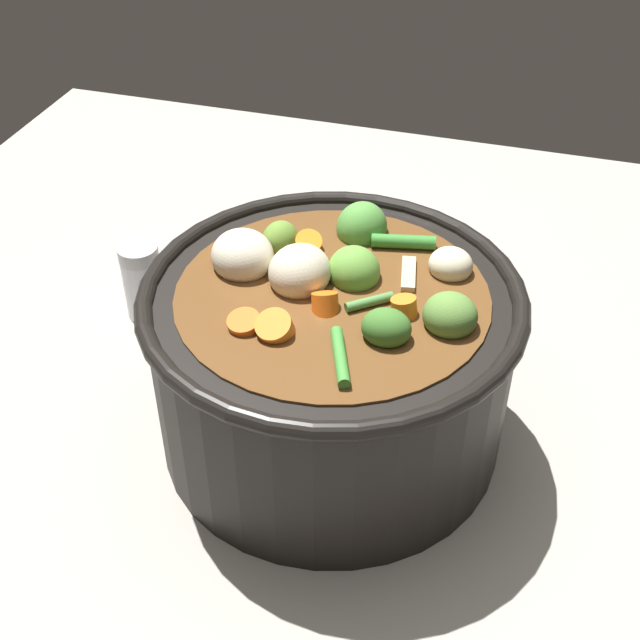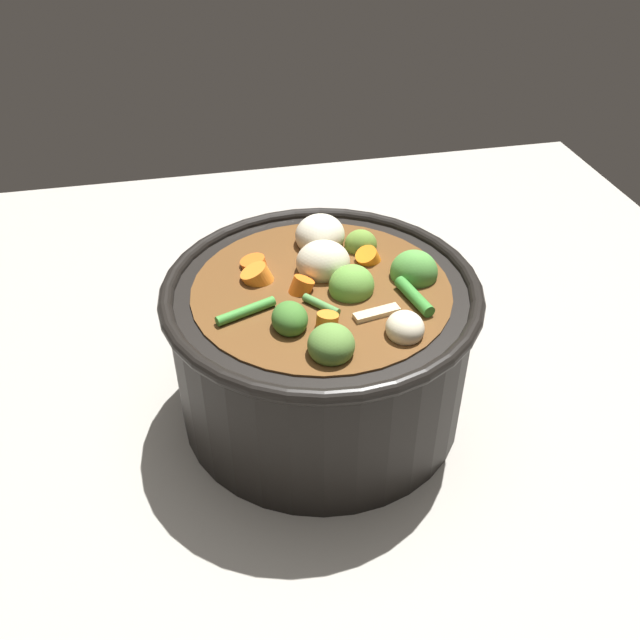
{
  "view_description": "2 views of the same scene",
  "coord_description": "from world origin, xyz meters",
  "views": [
    {
      "loc": [
        -0.47,
        -0.13,
        0.51
      ],
      "look_at": [
        0.01,
        0.01,
        0.11
      ],
      "focal_mm": 47.75,
      "sensor_mm": 36.0,
      "label": 1
    },
    {
      "loc": [
        -0.1,
        -0.48,
        0.49
      ],
      "look_at": [
        -0.0,
        -0.0,
        0.11
      ],
      "focal_mm": 38.25,
      "sensor_mm": 36.0,
      "label": 2
    }
  ],
  "objects": [
    {
      "name": "salt_shaker",
      "position": [
        0.1,
        0.21,
        0.04
      ],
      "size": [
        0.04,
        0.04,
        0.08
      ],
      "color": "silver",
      "rests_on": "ground_plane"
    },
    {
      "name": "cooking_pot",
      "position": [
        0.0,
        0.0,
        0.08
      ],
      "size": [
        0.28,
        0.28,
        0.17
      ],
      "color": "black",
      "rests_on": "ground_plane"
    },
    {
      "name": "ground_plane",
      "position": [
        0.0,
        0.0,
        0.0
      ],
      "size": [
        1.1,
        1.1,
        0.0
      ],
      "primitive_type": "plane",
      "color": "#9E998E"
    }
  ]
}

